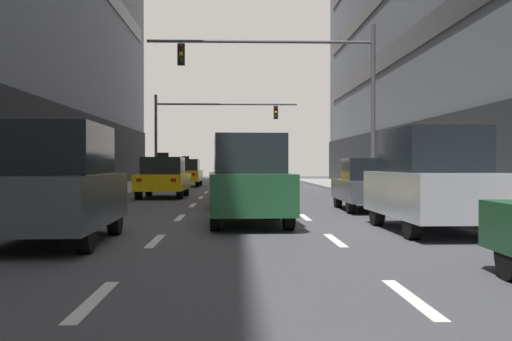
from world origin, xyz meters
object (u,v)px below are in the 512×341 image
(taxi_driving_0, at_px, (186,173))
(traffic_signal_1, at_px, (202,122))
(traffic_signal_0, at_px, (306,80))
(car_driving_3, at_px, (248,180))
(taxi_driving_2, at_px, (163,178))
(taxi_driving_4, at_px, (240,178))
(taxi_driving_1, at_px, (245,181))
(car_parked_1, at_px, (431,180))
(pedestrian_0, at_px, (375,172))
(car_driving_5, at_px, (57,184))
(pedestrian_1, at_px, (368,172))
(car_parked_2, at_px, (369,185))
(taxi_driving_6, at_px, (238,174))

(taxi_driving_0, distance_m, traffic_signal_1, 3.47)
(traffic_signal_0, bearing_deg, car_driving_3, -103.52)
(taxi_driving_2, relative_size, taxi_driving_4, 1.05)
(taxi_driving_0, relative_size, taxi_driving_1, 0.98)
(car_parked_1, relative_size, pedestrian_0, 2.84)
(taxi_driving_2, xyz_separation_m, car_driving_5, (-0.13, -15.38, 0.21))
(car_driving_3, xyz_separation_m, pedestrian_1, (6.48, 17.65, -0.03))
(taxi_driving_2, bearing_deg, pedestrian_0, 21.83)
(car_parked_1, bearing_deg, taxi_driving_4, 105.60)
(car_driving_3, height_order, traffic_signal_0, traffic_signal_0)
(car_driving_5, bearing_deg, car_parked_2, 47.03)
(car_driving_3, relative_size, car_parked_2, 1.03)
(taxi_driving_6, distance_m, car_parked_1, 27.81)
(car_driving_5, xyz_separation_m, traffic_signal_1, (0.98, 29.64, 3.04))
(taxi_driving_1, xyz_separation_m, car_parked_1, (3.72, -7.31, 0.20))
(taxi_driving_0, height_order, traffic_signal_1, traffic_signal_1)
(car_parked_1, relative_size, traffic_signal_0, 0.49)
(taxi_driving_1, bearing_deg, pedestrian_0, 57.88)
(taxi_driving_0, bearing_deg, traffic_signal_1, 38.20)
(taxi_driving_4, height_order, pedestrian_0, taxi_driving_4)
(car_driving_5, bearing_deg, taxi_driving_0, 90.01)
(car_driving_3, height_order, taxi_driving_4, car_driving_3)
(taxi_driving_6, xyz_separation_m, traffic_signal_0, (2.65, -15.41, 3.93))
(car_driving_3, distance_m, taxi_driving_6, 25.88)
(car_driving_3, bearing_deg, car_parked_2, 49.33)
(taxi_driving_4, relative_size, traffic_signal_0, 0.48)
(taxi_driving_2, xyz_separation_m, pedestrian_1, (9.78, 5.62, 0.16))
(pedestrian_0, distance_m, pedestrian_1, 1.70)
(taxi_driving_6, bearing_deg, car_driving_3, -89.70)
(traffic_signal_0, bearing_deg, pedestrian_1, 61.14)
(taxi_driving_2, xyz_separation_m, traffic_signal_0, (5.81, -1.58, 3.89))
(traffic_signal_0, height_order, traffic_signal_1, traffic_signal_0)
(car_driving_3, xyz_separation_m, traffic_signal_1, (-2.44, 26.30, 3.06))
(car_driving_5, xyz_separation_m, car_parked_2, (7.15, 7.67, -0.27))
(traffic_signal_1, bearing_deg, car_parked_2, -74.32)
(taxi_driving_2, bearing_deg, car_parked_2, -47.65)
(taxi_driving_0, distance_m, traffic_signal_0, 16.65)
(taxi_driving_1, bearing_deg, pedestrian_1, 61.66)
(traffic_signal_0, bearing_deg, traffic_signal_1, 107.38)
(car_driving_3, height_order, pedestrian_0, car_driving_3)
(taxi_driving_2, height_order, car_parked_1, car_parked_1)
(car_driving_5, bearing_deg, taxi_driving_1, 69.12)
(taxi_driving_6, bearing_deg, taxi_driving_1, -89.60)
(traffic_signal_1, distance_m, pedestrian_1, 12.80)
(car_parked_2, bearing_deg, taxi_driving_4, 116.48)
(car_parked_2, xyz_separation_m, traffic_signal_1, (-6.17, 21.97, 3.31))
(car_driving_5, xyz_separation_m, car_parked_1, (7.15, 1.68, 0.02))
(taxi_driving_4, height_order, car_parked_2, taxi_driving_4)
(taxi_driving_2, distance_m, taxi_driving_4, 3.22)
(taxi_driving_2, distance_m, car_parked_1, 15.40)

